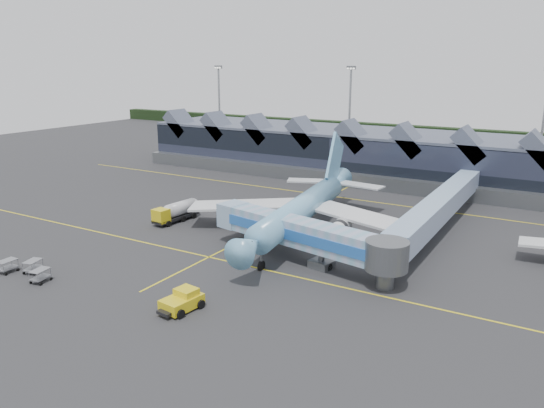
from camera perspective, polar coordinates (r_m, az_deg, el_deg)
The scene contains 10 objects.
ground at distance 72.46m, azimuth -2.96°, elevation -3.80°, with size 260.00×260.00×0.00m, color #29292C.
taxi_stripes at distance 80.57m, azimuth 0.97°, elevation -1.83°, with size 120.00×60.00×0.01m.
tree_line_far at distance 172.66m, azimuth 17.78°, elevation 7.20°, with size 260.00×4.00×4.00m, color black.
terminal at distance 114.47m, azimuth 8.09°, elevation 5.58°, with size 90.00×22.25×12.52m.
light_masts at distance 121.55m, azimuth 22.68°, elevation 8.75°, with size 132.40×42.56×22.45m.
main_airliner at distance 74.08m, azimuth 3.49°, elevation -0.31°, with size 34.72×40.26×12.94m.
jet_bridge at distance 62.26m, azimuth 4.48°, elevation -3.57°, with size 26.74×8.72×5.38m.
fuel_truck at distance 81.43m, azimuth -10.17°, elevation -0.71°, with size 3.06×8.65×2.88m.
pushback_tug at distance 53.04m, azimuth -9.65°, elevation -10.25°, with size 3.31×4.75×1.99m.
baggage_carts at distance 66.24m, azimuth -24.86°, elevation -6.33°, with size 7.24×3.66×1.45m.
Camera 1 is at (38.10, -57.05, 23.33)m, focal length 35.00 mm.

